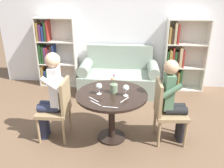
% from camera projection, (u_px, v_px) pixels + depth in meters
% --- Properties ---
extents(ground_plane, '(16.00, 16.00, 0.00)m').
position_uv_depth(ground_plane, '(112.00, 137.00, 3.48)').
color(ground_plane, brown).
extents(back_wall, '(5.20, 0.05, 2.70)m').
position_uv_depth(back_wall, '(121.00, 22.00, 4.85)').
color(back_wall, silver).
rests_on(back_wall, ground_plane).
extents(round_table, '(0.97, 0.97, 0.71)m').
position_uv_depth(round_table, '(112.00, 102.00, 3.25)').
color(round_table, black).
rests_on(round_table, ground_plane).
extents(couch, '(1.57, 0.80, 0.92)m').
position_uv_depth(couch, '(119.00, 77.00, 4.87)').
color(couch, gray).
rests_on(couch, ground_plane).
extents(bookshelf_left, '(0.82, 0.28, 1.46)m').
position_uv_depth(bookshelf_left, '(53.00, 53.00, 5.07)').
color(bookshelf_left, silver).
rests_on(bookshelf_left, ground_plane).
extents(bookshelf_right, '(0.82, 0.28, 1.46)m').
position_uv_depth(bookshelf_right, '(179.00, 58.00, 4.87)').
color(bookshelf_right, silver).
rests_on(bookshelf_right, ground_plane).
extents(chair_left, '(0.42, 0.42, 0.90)m').
position_uv_depth(chair_left, '(58.00, 107.00, 3.31)').
color(chair_left, '#937A56').
rests_on(chair_left, ground_plane).
extents(chair_right, '(0.45, 0.45, 0.90)m').
position_uv_depth(chair_right, '(166.00, 109.00, 3.25)').
color(chair_right, '#937A56').
rests_on(chair_right, ground_plane).
extents(person_left, '(0.42, 0.34, 1.28)m').
position_uv_depth(person_left, '(51.00, 95.00, 3.25)').
color(person_left, '#282D47').
rests_on(person_left, ground_plane).
extents(person_right, '(0.43, 0.36, 1.20)m').
position_uv_depth(person_right, '(174.00, 100.00, 3.20)').
color(person_right, black).
rests_on(person_right, ground_plane).
extents(wine_glass_left, '(0.08, 0.08, 0.16)m').
position_uv_depth(wine_glass_left, '(99.00, 86.00, 3.15)').
color(wine_glass_left, white).
rests_on(wine_glass_left, round_table).
extents(wine_glass_right, '(0.09, 0.09, 0.16)m').
position_uv_depth(wine_glass_right, '(126.00, 88.00, 3.10)').
color(wine_glass_right, white).
rests_on(wine_glass_right, round_table).
extents(flower_vase, '(0.10, 0.10, 0.27)m').
position_uv_depth(flower_vase, '(114.00, 87.00, 3.20)').
color(flower_vase, gray).
rests_on(flower_vase, round_table).
extents(knife_left_setting, '(0.15, 0.14, 0.00)m').
position_uv_depth(knife_left_setting, '(94.00, 99.00, 3.04)').
color(knife_left_setting, silver).
rests_on(knife_left_setting, round_table).
extents(fork_left_setting, '(0.11, 0.17, 0.00)m').
position_uv_depth(fork_left_setting, '(125.00, 100.00, 3.03)').
color(fork_left_setting, silver).
rests_on(fork_left_setting, round_table).
extents(knife_right_setting, '(0.19, 0.03, 0.00)m').
position_uv_depth(knife_right_setting, '(110.00, 107.00, 2.85)').
color(knife_right_setting, silver).
rests_on(knife_right_setting, round_table).
extents(fork_right_setting, '(0.15, 0.13, 0.00)m').
position_uv_depth(fork_right_setting, '(96.00, 103.00, 2.94)').
color(fork_right_setting, silver).
rests_on(fork_right_setting, round_table).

